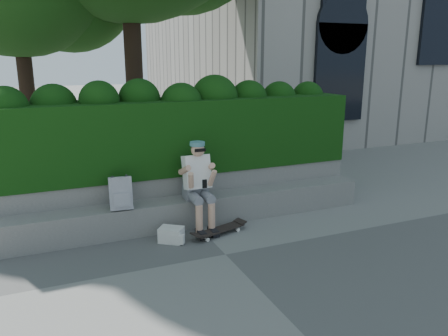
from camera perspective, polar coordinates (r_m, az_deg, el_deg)
name	(u,v)px	position (r m, az deg, el deg)	size (l,w,h in m)	color
ground	(226,255)	(6.09, 0.20, -11.24)	(80.00, 80.00, 0.00)	slate
bench_ledge	(195,210)	(7.08, -3.79, -5.55)	(6.00, 0.45, 0.45)	gray
planter_wall	(186,193)	(7.46, -5.02, -3.32)	(6.00, 0.50, 0.75)	gray
hedge	(180,135)	(7.44, -5.72, 4.35)	(6.00, 1.00, 1.20)	black
person	(198,182)	(6.75, -3.40, -1.83)	(0.40, 0.76, 1.38)	slate
skateboard	(219,230)	(6.69, -0.62, -8.09)	(0.88, 0.45, 0.09)	black
backpack_plaid	(121,193)	(6.57, -13.35, -3.22)	(0.33, 0.17, 0.48)	#B5B4BA
backpack_ground	(171,235)	(6.48, -6.90, -8.63)	(0.34, 0.24, 0.22)	silver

